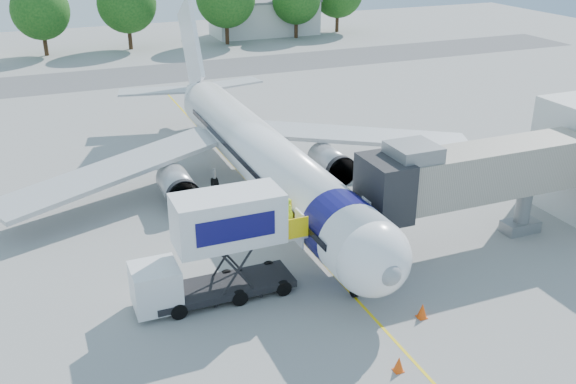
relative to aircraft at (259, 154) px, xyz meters
name	(u,v)px	position (x,y,z in m)	size (l,w,h in m)	color
ground	(283,219)	(0.00, -4.12, -2.95)	(160.00, 160.00, 0.00)	#959593
guidance_line	(283,219)	(0.00, -4.12, -2.94)	(0.15, 70.00, 0.01)	yellow
taxiway_strip	(150,74)	(0.00, 37.88, -2.94)	(120.00, 10.00, 0.01)	#59595B
aircraft	(259,154)	(0.00, 0.00, 0.00)	(34.17, 37.73, 11.35)	white
jet_bridge	(465,175)	(7.99, -11.12, 1.39)	(13.90, 3.20, 6.60)	#A79D8F
catering_hiloader	(216,249)	(-6.27, -11.12, -0.19)	(8.50, 2.44, 5.50)	black
ground_tug	(491,350)	(2.77, -20.52, -2.13)	(4.39, 3.42, 1.56)	silver
safety_cone_a	(422,311)	(2.12, -16.45, -2.58)	(0.48, 0.48, 0.77)	#F04B0C
safety_cone_b	(399,364)	(-0.93, -19.35, -2.61)	(0.44, 0.44, 0.71)	#F04B0C
outbuilding_right	(264,17)	(22.00, 57.88, -0.29)	(16.40, 7.40, 5.30)	silver
tree_c	(40,11)	(-10.50, 54.05, 2.85)	(7.49, 7.49, 9.55)	#382314
tree_d	(127,3)	(0.64, 54.12, 3.24)	(8.00, 8.00, 10.19)	#382314
tree_f	(296,0)	(25.43, 53.44, 2.66)	(7.24, 7.24, 9.24)	#382314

